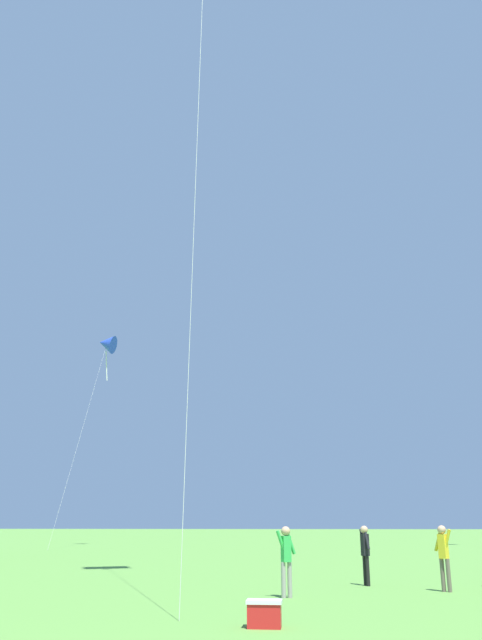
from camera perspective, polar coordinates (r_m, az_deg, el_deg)
The scene contains 5 objects.
kite_blue_delta at distance 55.02m, azimuth -11.77°, elevation -2.07°, with size 1.62×8.42×16.84m.
person_near_tree at distance 19.87m, azimuth 10.88°, elevation -19.22°, with size 0.28×0.51×1.61m.
person_in_red_shirt at distance 16.50m, azimuth 3.99°, elevation -19.90°, with size 0.49×0.31×1.61m.
person_in_blue_jacket at distance 18.63m, azimuth 17.41°, elevation -18.88°, with size 0.45×0.40×1.63m.
picnic_cooler at distance 11.99m, azimuth 2.07°, elevation -24.42°, with size 0.60×0.40×0.44m.
Camera 1 is at (1.94, -5.67, 1.68)m, focal length 36.33 mm.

